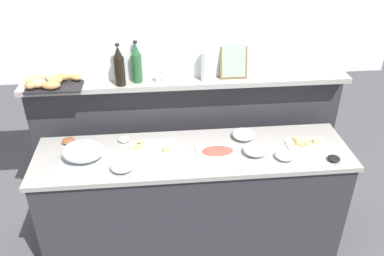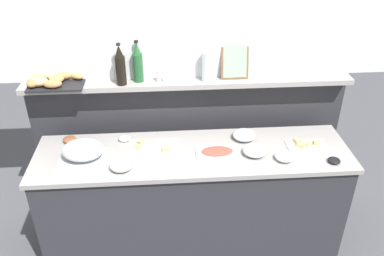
% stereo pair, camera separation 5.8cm
% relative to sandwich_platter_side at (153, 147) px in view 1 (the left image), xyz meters
% --- Properties ---
extents(ground_plane, '(12.00, 12.00, 0.00)m').
position_rel_sandwich_platter_side_xyz_m(ground_plane, '(0.29, 0.52, -0.94)').
color(ground_plane, '#4C4C51').
extents(buffet_counter, '(2.27, 0.61, 0.93)m').
position_rel_sandwich_platter_side_xyz_m(buffet_counter, '(0.29, -0.08, -0.47)').
color(buffet_counter, '#2D2D33').
rests_on(buffet_counter, ground_plane).
extents(back_ledge_unit, '(2.52, 0.22, 1.31)m').
position_rel_sandwich_platter_side_xyz_m(back_ledge_unit, '(0.29, 0.40, -0.26)').
color(back_ledge_unit, '#2D2D33').
rests_on(back_ledge_unit, ground_plane).
extents(sandwich_platter_side, '(0.36, 0.19, 0.04)m').
position_rel_sandwich_platter_side_xyz_m(sandwich_platter_side, '(0.00, 0.00, 0.00)').
color(sandwich_platter_side, white).
rests_on(sandwich_platter_side, buffet_counter).
extents(sandwich_platter_rear, '(0.30, 0.21, 0.04)m').
position_rel_sandwich_platter_side_xyz_m(sandwich_platter_rear, '(1.13, -0.08, 0.00)').
color(sandwich_platter_rear, silver).
rests_on(sandwich_platter_rear, buffet_counter).
extents(cold_cuts_platter, '(0.30, 0.19, 0.02)m').
position_rel_sandwich_platter_side_xyz_m(cold_cuts_platter, '(0.46, -0.10, 0.00)').
color(cold_cuts_platter, white).
rests_on(cold_cuts_platter, buffet_counter).
extents(serving_cloche, '(0.34, 0.24, 0.17)m').
position_rel_sandwich_platter_side_xyz_m(serving_cloche, '(-0.47, -0.11, 0.06)').
color(serving_cloche, '#B7BABF').
rests_on(serving_cloche, buffet_counter).
extents(glass_bowl_large, '(0.13, 0.13, 0.05)m').
position_rel_sandwich_platter_side_xyz_m(glass_bowl_large, '(0.92, -0.22, 0.02)').
color(glass_bowl_large, silver).
rests_on(glass_bowl_large, buffet_counter).
extents(glass_bowl_medium, '(0.17, 0.17, 0.07)m').
position_rel_sandwich_platter_side_xyz_m(glass_bowl_medium, '(0.72, -0.14, 0.02)').
color(glass_bowl_medium, silver).
rests_on(glass_bowl_medium, buffet_counter).
extents(glass_bowl_small, '(0.16, 0.16, 0.06)m').
position_rel_sandwich_platter_side_xyz_m(glass_bowl_small, '(-0.21, -0.24, 0.02)').
color(glass_bowl_small, silver).
rests_on(glass_bowl_small, buffet_counter).
extents(glass_bowl_extra, '(0.17, 0.17, 0.07)m').
position_rel_sandwich_platter_side_xyz_m(glass_bowl_extra, '(0.69, 0.07, 0.02)').
color(glass_bowl_extra, silver).
rests_on(glass_bowl_extra, buffet_counter).
extents(condiment_bowl_cream, '(0.09, 0.09, 0.03)m').
position_rel_sandwich_platter_side_xyz_m(condiment_bowl_cream, '(-0.21, 0.12, 0.01)').
color(condiment_bowl_cream, silver).
rests_on(condiment_bowl_cream, buffet_counter).
extents(condiment_bowl_teal, '(0.09, 0.09, 0.03)m').
position_rel_sandwich_platter_side_xyz_m(condiment_bowl_teal, '(1.25, -0.27, 0.01)').
color(condiment_bowl_teal, black).
rests_on(condiment_bowl_teal, buffet_counter).
extents(condiment_bowl_red, '(0.10, 0.10, 0.03)m').
position_rel_sandwich_platter_side_xyz_m(condiment_bowl_red, '(-0.62, 0.13, 0.01)').
color(condiment_bowl_red, brown).
rests_on(condiment_bowl_red, buffet_counter).
extents(wine_bottle_dark, '(0.08, 0.08, 0.32)m').
position_rel_sandwich_platter_side_xyz_m(wine_bottle_dark, '(-0.21, 0.30, 0.51)').
color(wine_bottle_dark, black).
rests_on(wine_bottle_dark, back_ledge_unit).
extents(wine_bottle_green, '(0.08, 0.08, 0.32)m').
position_rel_sandwich_platter_side_xyz_m(wine_bottle_green, '(-0.09, 0.35, 0.51)').
color(wine_bottle_green, '#23562D').
rests_on(wine_bottle_green, back_ledge_unit).
extents(salt_shaker, '(0.03, 0.03, 0.09)m').
position_rel_sandwich_platter_side_xyz_m(salt_shaker, '(0.06, 0.32, 0.41)').
color(salt_shaker, white).
rests_on(salt_shaker, back_ledge_unit).
extents(pepper_shaker, '(0.03, 0.03, 0.09)m').
position_rel_sandwich_platter_side_xyz_m(pepper_shaker, '(0.11, 0.32, 0.41)').
color(pepper_shaker, white).
rests_on(pepper_shaker, back_ledge_unit).
extents(bread_basket, '(0.43, 0.30, 0.08)m').
position_rel_sandwich_platter_side_xyz_m(bread_basket, '(-0.72, 0.34, 0.41)').
color(bread_basket, black).
rests_on(bread_basket, back_ledge_unit).
extents(framed_picture, '(0.21, 0.08, 0.28)m').
position_rel_sandwich_platter_side_xyz_m(framed_picture, '(0.64, 0.36, 0.50)').
color(framed_picture, brown).
rests_on(framed_picture, back_ledge_unit).
extents(water_carafe, '(0.09, 0.09, 0.23)m').
position_rel_sandwich_platter_side_xyz_m(water_carafe, '(0.43, 0.32, 0.48)').
color(water_carafe, silver).
rests_on(water_carafe, back_ledge_unit).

